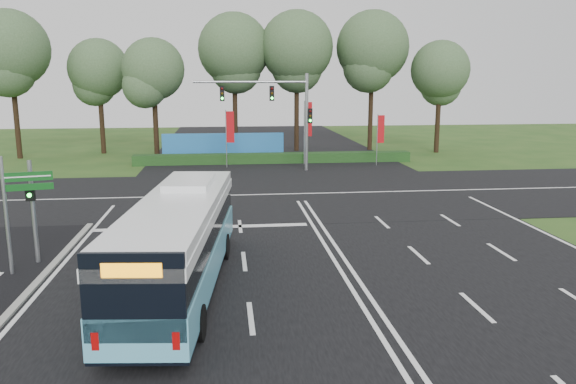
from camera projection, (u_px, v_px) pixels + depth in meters
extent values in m
plane|color=#254A18|center=(333.00, 259.00, 20.90)|extent=(120.00, 120.00, 0.00)
cube|color=black|center=(333.00, 259.00, 20.90)|extent=(20.00, 120.00, 0.04)
cube|color=black|center=(293.00, 194.00, 32.58)|extent=(120.00, 14.00, 0.05)
cube|color=gray|center=(21.00, 300.00, 16.84)|extent=(0.25, 18.00, 0.12)
cube|color=#59AFCE|center=(181.00, 260.00, 17.63)|extent=(3.43, 11.29, 1.02)
cube|color=black|center=(181.00, 274.00, 17.72)|extent=(3.40, 11.23, 0.28)
cube|color=black|center=(179.00, 232.00, 17.44)|extent=(3.32, 11.11, 0.88)
cube|color=white|center=(179.00, 215.00, 17.33)|extent=(3.43, 11.29, 0.32)
cube|color=white|center=(178.00, 204.00, 17.27)|extent=(3.34, 10.84, 0.32)
cube|color=white|center=(190.00, 182.00, 19.48)|extent=(1.76, 2.91, 0.23)
cube|color=black|center=(134.00, 298.00, 12.05)|extent=(2.25, 0.35, 2.04)
cube|color=orange|center=(132.00, 270.00, 11.88)|extent=(1.30, 0.19, 0.32)
cylinder|color=black|center=(167.00, 247.00, 20.80)|extent=(0.36, 0.98, 0.96)
cylinder|color=black|center=(225.00, 247.00, 20.83)|extent=(0.36, 0.98, 0.96)
cylinder|color=black|center=(115.00, 324.00, 14.27)|extent=(0.36, 0.98, 0.96)
cylinder|color=black|center=(199.00, 323.00, 14.29)|extent=(0.36, 0.98, 0.96)
cylinder|color=gray|center=(34.00, 213.00, 20.03)|extent=(0.15, 0.15, 3.79)
cube|color=black|center=(30.00, 195.00, 19.72)|extent=(0.32, 0.22, 0.43)
sphere|color=#19F233|center=(29.00, 195.00, 19.62)|extent=(0.15, 0.15, 0.15)
cylinder|color=gray|center=(7.00, 217.00, 18.78)|extent=(0.12, 0.12, 4.10)
cube|color=#0C4814|center=(28.00, 176.00, 18.77)|extent=(1.51, 0.40, 0.31)
cube|color=#0C4814|center=(29.00, 187.00, 18.84)|extent=(1.51, 0.40, 0.23)
cube|color=white|center=(28.00, 177.00, 18.74)|extent=(1.40, 0.33, 0.04)
cylinder|color=gray|center=(226.00, 139.00, 41.96)|extent=(0.07, 0.07, 4.35)
cube|color=#AA0E13|center=(230.00, 127.00, 41.75)|extent=(0.58, 0.14, 2.32)
cylinder|color=gray|center=(304.00, 133.00, 43.60)|extent=(0.08, 0.08, 4.96)
cube|color=#AA0E13|center=(308.00, 119.00, 43.58)|extent=(0.62, 0.31, 2.64)
cylinder|color=gray|center=(377.00, 140.00, 43.10)|extent=(0.06, 0.06, 3.98)
cube|color=#AA0E13|center=(381.00, 129.00, 43.00)|extent=(0.53, 0.09, 2.12)
cylinder|color=gray|center=(307.00, 123.00, 40.40)|extent=(0.24, 0.24, 7.00)
cylinder|color=gray|center=(250.00, 82.00, 39.38)|extent=(8.00, 0.16, 0.16)
cube|color=black|center=(272.00, 93.00, 39.71)|extent=(0.32, 0.28, 1.05)
cube|color=black|center=(222.00, 93.00, 39.32)|extent=(0.32, 0.28, 1.05)
cube|color=black|center=(310.00, 116.00, 40.33)|extent=(0.32, 0.28, 1.05)
cube|color=#163513|center=(274.00, 158.00, 44.68)|extent=(22.00, 1.20, 0.80)
cube|color=#1E64A7|center=(223.00, 147.00, 46.54)|extent=(10.00, 0.30, 2.20)
cylinder|color=black|center=(15.00, 107.00, 46.70)|extent=(0.44, 0.44, 8.60)
sphere|color=#38512F|center=(10.00, 48.00, 45.77)|extent=(6.33, 6.33, 6.33)
cylinder|color=black|center=(101.00, 114.00, 50.03)|extent=(0.44, 0.44, 7.12)
sphere|color=#38512F|center=(98.00, 69.00, 49.25)|extent=(5.25, 5.25, 5.25)
cylinder|color=black|center=(155.00, 116.00, 47.65)|extent=(0.44, 0.44, 7.05)
sphere|color=#38512F|center=(153.00, 69.00, 46.88)|extent=(5.19, 5.19, 5.19)
cylinder|color=black|center=(235.00, 103.00, 51.80)|extent=(0.44, 0.44, 8.83)
sphere|color=#38512F|center=(234.00, 49.00, 50.84)|extent=(6.51, 6.51, 6.51)
cylinder|color=black|center=(297.00, 103.00, 51.57)|extent=(0.44, 0.44, 8.95)
sphere|color=#38512F|center=(297.00, 47.00, 50.59)|extent=(6.60, 6.60, 6.60)
cylinder|color=black|center=(371.00, 102.00, 52.18)|extent=(0.44, 0.44, 9.00)
sphere|color=#38512F|center=(372.00, 47.00, 51.19)|extent=(6.63, 6.63, 6.63)
cylinder|color=black|center=(438.00, 114.00, 50.71)|extent=(0.44, 0.44, 7.05)
sphere|color=#38512F|center=(440.00, 70.00, 49.94)|extent=(5.19, 5.19, 5.19)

